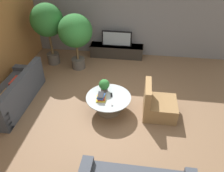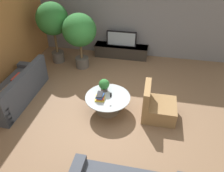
{
  "view_description": "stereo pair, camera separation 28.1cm",
  "coord_description": "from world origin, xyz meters",
  "px_view_note": "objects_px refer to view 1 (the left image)",
  "views": [
    {
      "loc": [
        0.57,
        -4.17,
        3.78
      ],
      "look_at": [
        -0.04,
        0.29,
        0.55
      ],
      "focal_mm": 35.0,
      "sensor_mm": 36.0,
      "label": 1
    },
    {
      "loc": [
        0.84,
        -4.13,
        3.78
      ],
      "look_at": [
        -0.04,
        0.29,
        0.55
      ],
      "focal_mm": 35.0,
      "sensor_mm": 36.0,
      "label": 2
    }
  ],
  "objects_px": {
    "television": "(117,39)",
    "potted_palm_corner": "(75,33)",
    "couch_by_wall": "(14,94)",
    "armchair_wicker": "(158,105)",
    "potted_palm_tall": "(47,22)",
    "potted_plant_tabletop": "(104,85)",
    "media_console": "(117,51)",
    "coffee_table": "(109,101)"
  },
  "relations": [
    {
      "from": "coffee_table",
      "to": "couch_by_wall",
      "type": "xyz_separation_m",
      "value": [
        -2.49,
        -0.02,
        -0.02
      ]
    },
    {
      "from": "media_console",
      "to": "potted_palm_corner",
      "type": "xyz_separation_m",
      "value": [
        -1.16,
        -0.98,
        1.0
      ]
    },
    {
      "from": "potted_palm_tall",
      "to": "media_console",
      "type": "bearing_deg",
      "value": 20.49
    },
    {
      "from": "couch_by_wall",
      "to": "armchair_wicker",
      "type": "xyz_separation_m",
      "value": [
        3.7,
        0.06,
        -0.01
      ]
    },
    {
      "from": "armchair_wicker",
      "to": "couch_by_wall",
      "type": "bearing_deg",
      "value": 90.99
    },
    {
      "from": "armchair_wicker",
      "to": "potted_plant_tabletop",
      "type": "height_order",
      "value": "armchair_wicker"
    },
    {
      "from": "coffee_table",
      "to": "potted_plant_tabletop",
      "type": "height_order",
      "value": "potted_plant_tabletop"
    },
    {
      "from": "couch_by_wall",
      "to": "armchair_wicker",
      "type": "relative_size",
      "value": 2.49
    },
    {
      "from": "media_console",
      "to": "potted_palm_tall",
      "type": "relative_size",
      "value": 0.94
    },
    {
      "from": "media_console",
      "to": "television",
      "type": "relative_size",
      "value": 1.83
    },
    {
      "from": "potted_palm_tall",
      "to": "potted_palm_corner",
      "type": "bearing_deg",
      "value": -12.14
    },
    {
      "from": "armchair_wicker",
      "to": "potted_plant_tabletop",
      "type": "distance_m",
      "value": 1.41
    },
    {
      "from": "television",
      "to": "potted_plant_tabletop",
      "type": "height_order",
      "value": "television"
    },
    {
      "from": "television",
      "to": "couch_by_wall",
      "type": "height_order",
      "value": "television"
    },
    {
      "from": "media_console",
      "to": "couch_by_wall",
      "type": "xyz_separation_m",
      "value": [
        -2.33,
        -2.99,
        0.06
      ]
    },
    {
      "from": "couch_by_wall",
      "to": "potted_plant_tabletop",
      "type": "distance_m",
      "value": 2.38
    },
    {
      "from": "armchair_wicker",
      "to": "media_console",
      "type": "bearing_deg",
      "value": 25.02
    },
    {
      "from": "television",
      "to": "potted_palm_tall",
      "type": "height_order",
      "value": "potted_palm_tall"
    },
    {
      "from": "media_console",
      "to": "television",
      "type": "bearing_deg",
      "value": -90.0
    },
    {
      "from": "armchair_wicker",
      "to": "potted_plant_tabletop",
      "type": "bearing_deg",
      "value": 82.01
    },
    {
      "from": "television",
      "to": "potted_palm_corner",
      "type": "relative_size",
      "value": 0.58
    },
    {
      "from": "couch_by_wall",
      "to": "armchair_wicker",
      "type": "bearing_deg",
      "value": 90.99
    },
    {
      "from": "media_console",
      "to": "armchair_wicker",
      "type": "distance_m",
      "value": 3.23
    },
    {
      "from": "armchair_wicker",
      "to": "potted_plant_tabletop",
      "type": "relative_size",
      "value": 2.59
    },
    {
      "from": "media_console",
      "to": "potted_plant_tabletop",
      "type": "xyz_separation_m",
      "value": [
        0.01,
        -2.74,
        0.4
      ]
    },
    {
      "from": "couch_by_wall",
      "to": "potted_palm_corner",
      "type": "distance_m",
      "value": 2.51
    },
    {
      "from": "couch_by_wall",
      "to": "potted_palm_corner",
      "type": "height_order",
      "value": "potted_palm_corner"
    },
    {
      "from": "television",
      "to": "coffee_table",
      "type": "bearing_deg",
      "value": -87.07
    },
    {
      "from": "potted_palm_tall",
      "to": "potted_plant_tabletop",
      "type": "distance_m",
      "value": 2.99
    },
    {
      "from": "coffee_table",
      "to": "couch_by_wall",
      "type": "distance_m",
      "value": 2.49
    },
    {
      "from": "potted_palm_tall",
      "to": "television",
      "type": "bearing_deg",
      "value": 20.45
    },
    {
      "from": "coffee_table",
      "to": "potted_palm_corner",
      "type": "relative_size",
      "value": 0.62
    },
    {
      "from": "potted_palm_corner",
      "to": "potted_plant_tabletop",
      "type": "relative_size",
      "value": 5.4
    },
    {
      "from": "media_console",
      "to": "potted_plant_tabletop",
      "type": "height_order",
      "value": "potted_plant_tabletop"
    },
    {
      "from": "coffee_table",
      "to": "media_console",
      "type": "bearing_deg",
      "value": 92.93
    },
    {
      "from": "armchair_wicker",
      "to": "potted_palm_tall",
      "type": "distance_m",
      "value": 4.23
    },
    {
      "from": "television",
      "to": "armchair_wicker",
      "type": "bearing_deg",
      "value": -64.97
    },
    {
      "from": "television",
      "to": "media_console",
      "type": "bearing_deg",
      "value": 90.0
    },
    {
      "from": "couch_by_wall",
      "to": "potted_palm_corner",
      "type": "xyz_separation_m",
      "value": [
        1.17,
        2.01,
        0.94
      ]
    },
    {
      "from": "television",
      "to": "potted_palm_corner",
      "type": "height_order",
      "value": "potted_palm_corner"
    },
    {
      "from": "coffee_table",
      "to": "television",
      "type": "bearing_deg",
      "value": 92.93
    },
    {
      "from": "media_console",
      "to": "potted_palm_tall",
      "type": "distance_m",
      "value": 2.54
    }
  ]
}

